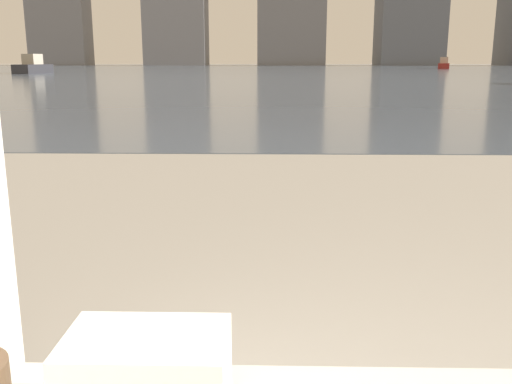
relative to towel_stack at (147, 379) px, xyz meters
The scene contains 4 objects.
towel_stack is the anchor object (origin of this frame).
harbor_water 61.18m from the towel_stack, 89.78° to the left, with size 180.00×110.00×0.01m.
harbor_boat_0 76.66m from the towel_stack, 73.23° to the left, with size 2.41×4.11×1.46m.
harbor_boat_2 51.67m from the towel_stack, 112.53° to the left, with size 1.95×4.41×1.60m.
Camera 1 is at (-0.03, -0.04, 1.15)m, focal length 40.00 mm.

